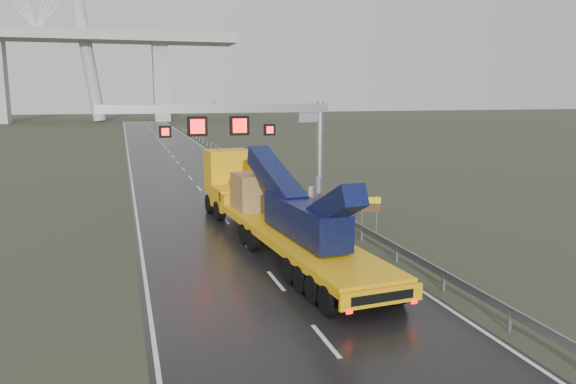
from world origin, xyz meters
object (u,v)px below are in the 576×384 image
object	(u,v)px
exit_sign_pair	(369,208)
striped_barrier	(314,195)
heavy_haul_truck	(265,203)
sign_gantry	(250,127)

from	to	relation	value
exit_sign_pair	striped_barrier	bearing A→B (deg)	107.79
heavy_haul_truck	striped_barrier	world-z (taller)	heavy_haul_truck
sign_gantry	exit_sign_pair	size ratio (longest dim) A/B	6.98
sign_gantry	heavy_haul_truck	size ratio (longest dim) A/B	0.70
sign_gantry	heavy_haul_truck	bearing A→B (deg)	-96.42
heavy_haul_truck	exit_sign_pair	bearing A→B (deg)	-13.02
heavy_haul_truck	striped_barrier	size ratio (longest dim) A/B	17.67
exit_sign_pair	striped_barrier	size ratio (longest dim) A/B	1.78
sign_gantry	exit_sign_pair	bearing A→B (deg)	-57.19
sign_gantry	striped_barrier	xyz separation A→B (m)	(4.96, 1.49, -5.01)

